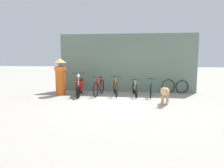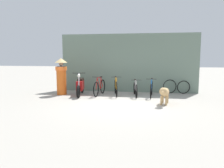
{
  "view_description": "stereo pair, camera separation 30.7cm",
  "coord_description": "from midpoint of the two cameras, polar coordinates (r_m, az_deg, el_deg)",
  "views": [
    {
      "loc": [
        0.7,
        -8.32,
        1.86
      ],
      "look_at": [
        -0.52,
        1.05,
        0.65
      ],
      "focal_mm": 35.0,
      "sensor_mm": 36.0,
      "label": 1
    },
    {
      "loc": [
        1.0,
        -8.27,
        1.86
      ],
      "look_at": [
        -0.52,
        1.05,
        0.65
      ],
      "focal_mm": 35.0,
      "sensor_mm": 36.0,
      "label": 2
    }
  ],
  "objects": [
    {
      "name": "ground_plane",
      "position": [
        8.54,
        1.5,
        -5.28
      ],
      "size": [
        60.0,
        60.0,
        0.0
      ],
      "primitive_type": "plane",
      "color": "#9E998E"
    },
    {
      "name": "shop_wall_back",
      "position": [
        11.45,
        3.13,
        5.49
      ],
      "size": [
        7.07,
        0.2,
        3.0
      ],
      "color": "slate",
      "rests_on": "ground"
    },
    {
      "name": "bicycle_0",
      "position": [
        10.43,
        -4.28,
        -0.92
      ],
      "size": [
        0.46,
        1.7,
        0.91
      ],
      "rotation": [
        0.0,
        0.0,
        -1.67
      ],
      "color": "black",
      "rests_on": "ground"
    },
    {
      "name": "bicycle_1",
      "position": [
        10.36,
        0.02,
        -0.9
      ],
      "size": [
        0.49,
        1.66,
        0.93
      ],
      "rotation": [
        0.0,
        0.0,
        -1.37
      ],
      "color": "black",
      "rests_on": "ground"
    },
    {
      "name": "bicycle_2",
      "position": [
        10.27,
        5.14,
        -1.31
      ],
      "size": [
        0.46,
        1.58,
        0.81
      ],
      "rotation": [
        0.0,
        0.0,
        -1.43
      ],
      "color": "black",
      "rests_on": "ground"
    },
    {
      "name": "bicycle_3",
      "position": [
        10.24,
        9.26,
        -1.23
      ],
      "size": [
        0.46,
        1.67,
        0.86
      ],
      "rotation": [
        0.0,
        0.0,
        -1.63
      ],
      "color": "black",
      "rests_on": "ground"
    },
    {
      "name": "motorcycle",
      "position": [
        10.46,
        -9.3,
        -0.6
      ],
      "size": [
        0.58,
        1.94,
        1.11
      ],
      "rotation": [
        0.0,
        0.0,
        -1.4
      ],
      "color": "black",
      "rests_on": "ground"
    },
    {
      "name": "stray_dog",
      "position": [
        8.64,
        12.68,
        -2.11
      ],
      "size": [
        0.49,
        1.26,
        0.71
      ],
      "rotation": [
        0.0,
        0.0,
        4.52
      ],
      "color": "tan",
      "rests_on": "ground"
    },
    {
      "name": "person_in_robes",
      "position": [
        10.78,
        -14.16,
        2.18
      ],
      "size": [
        0.69,
        0.69,
        1.76
      ],
      "rotation": [
        0.0,
        0.0,
        2.97
      ],
      "color": "orange",
      "rests_on": "ground"
    },
    {
      "name": "spare_tire_left",
      "position": [
        11.33,
        13.75,
        -0.57
      ],
      "size": [
        0.68,
        0.23,
        0.7
      ],
      "rotation": [
        0.0,
        0.0,
        0.28
      ],
      "color": "black",
      "rests_on": "ground"
    },
    {
      "name": "spare_tire_right",
      "position": [
        11.44,
        17.08,
        -0.72
      ],
      "size": [
        0.65,
        0.17,
        0.66
      ],
      "rotation": [
        0.0,
        0.0,
        0.21
      ],
      "color": "black",
      "rests_on": "ground"
    }
  ]
}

